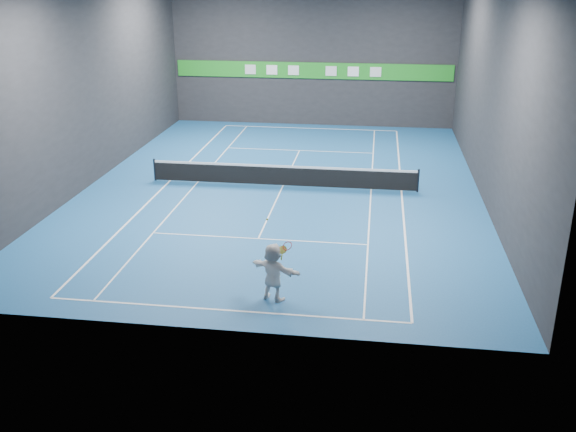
# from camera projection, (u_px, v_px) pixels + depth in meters

# --- Properties ---
(ground) EXTENTS (26.00, 26.00, 0.00)m
(ground) POSITION_uv_depth(u_px,v_px,m) (283.00, 186.00, 30.04)
(ground) COLOR #184F87
(ground) RESTS_ON ground
(wall_back) EXTENTS (18.00, 0.10, 9.00)m
(wall_back) POSITION_uv_depth(u_px,v_px,m) (313.00, 54.00, 40.45)
(wall_back) COLOR #242426
(wall_back) RESTS_ON ground
(wall_front) EXTENTS (18.00, 0.10, 9.00)m
(wall_front) POSITION_uv_depth(u_px,v_px,m) (209.00, 177.00, 16.41)
(wall_front) COLOR #242426
(wall_front) RESTS_ON ground
(wall_left) EXTENTS (0.10, 26.00, 9.00)m
(wall_left) POSITION_uv_depth(u_px,v_px,m) (90.00, 85.00, 29.59)
(wall_left) COLOR #242426
(wall_left) RESTS_ON ground
(wall_right) EXTENTS (0.10, 26.00, 9.00)m
(wall_right) POSITION_uv_depth(u_px,v_px,m) (492.00, 95.00, 27.27)
(wall_right) COLOR #242426
(wall_right) RESTS_ON ground
(baseline_near) EXTENTS (10.98, 0.08, 0.01)m
(baseline_near) POSITION_uv_depth(u_px,v_px,m) (225.00, 310.00, 19.04)
(baseline_near) COLOR white
(baseline_near) RESTS_ON ground
(baseline_far) EXTENTS (10.98, 0.08, 0.01)m
(baseline_far) POSITION_uv_depth(u_px,v_px,m) (310.00, 128.00, 41.04)
(baseline_far) COLOR white
(baseline_far) RESTS_ON ground
(sideline_doubles_left) EXTENTS (0.08, 23.78, 0.01)m
(sideline_doubles_left) POSITION_uv_depth(u_px,v_px,m) (170.00, 181.00, 30.75)
(sideline_doubles_left) COLOR white
(sideline_doubles_left) RESTS_ON ground
(sideline_doubles_right) EXTENTS (0.08, 23.78, 0.01)m
(sideline_doubles_right) POSITION_uv_depth(u_px,v_px,m) (401.00, 191.00, 29.33)
(sideline_doubles_right) COLOR white
(sideline_doubles_right) RESTS_ON ground
(sideline_singles_left) EXTENTS (0.06, 23.78, 0.01)m
(sideline_singles_left) POSITION_uv_depth(u_px,v_px,m) (198.00, 182.00, 30.57)
(sideline_singles_left) COLOR white
(sideline_singles_left) RESTS_ON ground
(sideline_singles_right) EXTENTS (0.06, 23.78, 0.01)m
(sideline_singles_right) POSITION_uv_depth(u_px,v_px,m) (371.00, 190.00, 29.51)
(sideline_singles_right) COLOR white
(sideline_singles_right) RESTS_ON ground
(service_line_near) EXTENTS (8.23, 0.06, 0.01)m
(service_line_near) POSITION_uv_depth(u_px,v_px,m) (258.00, 239.00, 24.12)
(service_line_near) COLOR white
(service_line_near) RESTS_ON ground
(service_line_far) EXTENTS (8.23, 0.06, 0.01)m
(service_line_far) POSITION_uv_depth(u_px,v_px,m) (299.00, 150.00, 35.96)
(service_line_far) COLOR white
(service_line_far) RESTS_ON ground
(center_service_line) EXTENTS (0.06, 12.80, 0.01)m
(center_service_line) POSITION_uv_depth(u_px,v_px,m) (283.00, 186.00, 30.04)
(center_service_line) COLOR white
(center_service_line) RESTS_ON ground
(player) EXTENTS (1.78, 1.21, 1.84)m
(player) POSITION_uv_depth(u_px,v_px,m) (273.00, 272.00, 19.36)
(player) COLOR white
(player) RESTS_ON ground
(tennis_ball) EXTENTS (0.06, 0.06, 0.06)m
(tennis_ball) POSITION_uv_depth(u_px,v_px,m) (267.00, 219.00, 18.83)
(tennis_ball) COLOR #C4D022
(tennis_ball) RESTS_ON player
(tennis_net) EXTENTS (12.50, 0.10, 1.07)m
(tennis_net) POSITION_uv_depth(u_px,v_px,m) (283.00, 175.00, 29.85)
(tennis_net) COLOR black
(tennis_net) RESTS_ON ground
(sponsor_banner) EXTENTS (17.64, 0.11, 1.00)m
(sponsor_banner) POSITION_uv_depth(u_px,v_px,m) (312.00, 71.00, 40.75)
(sponsor_banner) COLOR #1F9122
(sponsor_banner) RESTS_ON wall_back
(tennis_racket) EXTENTS (0.53, 0.32, 0.64)m
(tennis_racket) POSITION_uv_depth(u_px,v_px,m) (286.00, 248.00, 19.07)
(tennis_racket) COLOR #B31A13
(tennis_racket) RESTS_ON player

